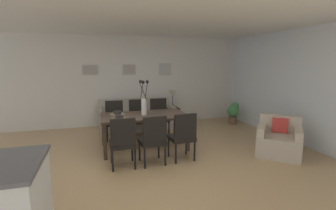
# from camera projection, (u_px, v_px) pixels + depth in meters

# --- Properties ---
(ground_plane) EXTENTS (9.00, 9.00, 0.00)m
(ground_plane) POSITION_uv_depth(u_px,v_px,m) (146.00, 167.00, 4.37)
(ground_plane) COLOR tan
(back_wall_panel) EXTENTS (9.00, 0.10, 2.60)m
(back_wall_panel) POSITION_uv_depth(u_px,v_px,m) (123.00, 81.00, 7.22)
(back_wall_panel) COLOR silver
(back_wall_panel) RESTS_ON ground
(side_window_wall) EXTENTS (0.10, 6.30, 2.60)m
(side_window_wall) POSITION_uv_depth(u_px,v_px,m) (300.00, 87.00, 5.54)
(side_window_wall) COLOR white
(side_window_wall) RESTS_ON ground
(ceiling_panel) EXTENTS (9.00, 7.20, 0.08)m
(ceiling_panel) POSITION_uv_depth(u_px,v_px,m) (139.00, 16.00, 4.29)
(ceiling_panel) COLOR white
(dining_table) EXTENTS (1.80, 0.97, 0.74)m
(dining_table) POSITION_uv_depth(u_px,v_px,m) (144.00, 118.00, 5.23)
(dining_table) COLOR #3D2D23
(dining_table) RESTS_ON ground
(dining_chair_near_left) EXTENTS (0.45, 0.45, 0.92)m
(dining_chair_near_left) POSITION_uv_depth(u_px,v_px,m) (123.00, 140.00, 4.24)
(dining_chair_near_left) COLOR black
(dining_chair_near_left) RESTS_ON ground
(dining_chair_near_right) EXTENTS (0.47, 0.47, 0.92)m
(dining_chair_near_right) POSITION_uv_depth(u_px,v_px,m) (115.00, 118.00, 5.92)
(dining_chair_near_right) COLOR black
(dining_chair_near_right) RESTS_ON ground
(dining_chair_far_left) EXTENTS (0.47, 0.47, 0.92)m
(dining_chair_far_left) POSITION_uv_depth(u_px,v_px,m) (153.00, 138.00, 4.38)
(dining_chair_far_left) COLOR black
(dining_chair_far_left) RESTS_ON ground
(dining_chair_far_right) EXTENTS (0.47, 0.47, 0.92)m
(dining_chair_far_right) POSITION_uv_depth(u_px,v_px,m) (138.00, 116.00, 6.12)
(dining_chair_far_right) COLOR black
(dining_chair_far_right) RESTS_ON ground
(dining_chair_mid_left) EXTENTS (0.47, 0.47, 0.92)m
(dining_chair_mid_left) POSITION_uv_depth(u_px,v_px,m) (183.00, 134.00, 4.59)
(dining_chair_mid_left) COLOR black
(dining_chair_mid_left) RESTS_ON ground
(dining_chair_mid_right) EXTENTS (0.46, 0.46, 0.92)m
(dining_chair_mid_right) POSITION_uv_depth(u_px,v_px,m) (159.00, 115.00, 6.28)
(dining_chair_mid_right) COLOR black
(dining_chair_mid_right) RESTS_ON ground
(centerpiece_vase) EXTENTS (0.21, 0.23, 0.73)m
(centerpiece_vase) POSITION_uv_depth(u_px,v_px,m) (144.00, 102.00, 5.17)
(centerpiece_vase) COLOR silver
(centerpiece_vase) RESTS_ON dining_table
(placemat_near_left) EXTENTS (0.32, 0.32, 0.01)m
(placemat_near_left) POSITION_uv_depth(u_px,v_px,m) (119.00, 118.00, 4.86)
(placemat_near_left) COLOR #7F705B
(placemat_near_left) RESTS_ON dining_table
(bowl_near_left) EXTENTS (0.17, 0.17, 0.07)m
(bowl_near_left) POSITION_uv_depth(u_px,v_px,m) (119.00, 117.00, 4.85)
(bowl_near_left) COLOR #2D2826
(bowl_near_left) RESTS_ON dining_table
(placemat_near_right) EXTENTS (0.32, 0.32, 0.01)m
(placemat_near_right) POSITION_uv_depth(u_px,v_px,m) (117.00, 114.00, 5.27)
(placemat_near_right) COLOR #7F705B
(placemat_near_right) RESTS_ON dining_table
(bowl_near_right) EXTENTS (0.17, 0.17, 0.07)m
(bowl_near_right) POSITION_uv_depth(u_px,v_px,m) (117.00, 112.00, 5.26)
(bowl_near_right) COLOR #2D2826
(bowl_near_right) RESTS_ON dining_table
(sofa) EXTENTS (2.07, 0.84, 0.80)m
(sofa) POSITION_uv_depth(u_px,v_px,m) (137.00, 118.00, 6.95)
(sofa) COLOR #A89E8E
(sofa) RESTS_ON ground
(side_table) EXTENTS (0.36, 0.36, 0.52)m
(side_table) POSITION_uv_depth(u_px,v_px,m) (172.00, 116.00, 7.28)
(side_table) COLOR black
(side_table) RESTS_ON ground
(table_lamp) EXTENTS (0.22, 0.22, 0.51)m
(table_lamp) POSITION_uv_depth(u_px,v_px,m) (172.00, 95.00, 7.17)
(table_lamp) COLOR #4C4C51
(table_lamp) RESTS_ON side_table
(armchair) EXTENTS (1.13, 1.13, 0.75)m
(armchair) POSITION_uv_depth(u_px,v_px,m) (279.00, 140.00, 4.95)
(armchair) COLOR #B7A893
(armchair) RESTS_ON ground
(framed_picture_left) EXTENTS (0.42, 0.03, 0.28)m
(framed_picture_left) POSITION_uv_depth(u_px,v_px,m) (90.00, 70.00, 6.84)
(framed_picture_left) COLOR #B2ADA3
(framed_picture_center) EXTENTS (0.38, 0.03, 0.31)m
(framed_picture_center) POSITION_uv_depth(u_px,v_px,m) (129.00, 70.00, 7.14)
(framed_picture_center) COLOR #B2ADA3
(framed_picture_right) EXTENTS (0.36, 0.03, 0.36)m
(framed_picture_right) POSITION_uv_depth(u_px,v_px,m) (165.00, 69.00, 7.45)
(framed_picture_right) COLOR #B2ADA3
(potted_plant) EXTENTS (0.36, 0.36, 0.67)m
(potted_plant) POSITION_uv_depth(u_px,v_px,m) (233.00, 112.00, 7.39)
(potted_plant) COLOR brown
(potted_plant) RESTS_ON ground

